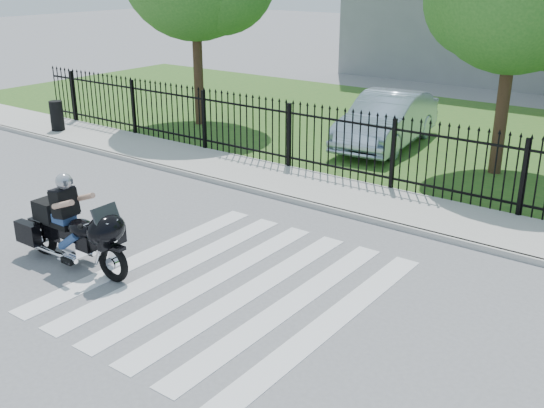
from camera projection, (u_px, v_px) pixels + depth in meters
The scene contains 9 objects.
ground at pixel (229, 286), 10.80m from camera, with size 120.00×120.00×0.00m, color slate.
crosswalk at pixel (229, 286), 10.79m from camera, with size 5.00×5.50×0.01m, color silver, non-canonical shape.
sidewalk at pixel (371, 201), 14.53m from camera, with size 40.00×2.00×0.12m, color #ADAAA3.
curb at pixel (348, 214), 13.78m from camera, with size 40.00×0.12×0.12m, color #ADAAA3.
grass_strip at pixel (478, 141), 19.81m from camera, with size 40.00×12.00×0.02m, color #2B5C1F.
iron_fence at pixel (393, 156), 14.99m from camera, with size 26.00×0.04×1.80m.
motorcycle_rider at pixel (71, 228), 11.33m from camera, with size 2.68×0.79×1.77m.
parked_car at pixel (387, 120), 18.94m from camera, with size 1.68×4.81×1.58m, color #AEC2DB.
litter_bin at pixel (57, 116), 20.46m from camera, with size 0.42×0.42×0.95m, color black.
Camera 1 is at (6.33, -7.29, 5.09)m, focal length 42.00 mm.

